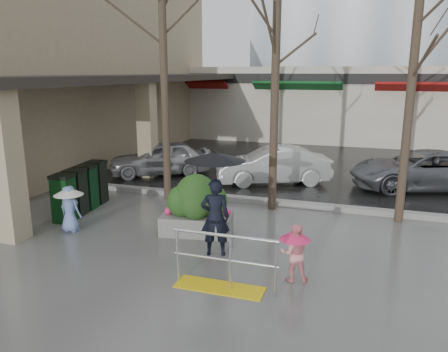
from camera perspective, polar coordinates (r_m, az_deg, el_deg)
The scene contains 20 objects.
ground at distance 9.43m, azimuth -5.77°, elevation -9.93°, with size 120.00×120.00×0.00m, color #51514F.
street_asphalt at distance 30.33m, azimuth 11.48°, elevation 6.12°, with size 120.00×36.00×0.01m, color black.
curb at distance 12.94m, azimuth 1.45°, elevation -2.97°, with size 120.00×0.30×0.15m, color gray.
near_building at distance 20.27m, azimuth -20.64°, elevation 13.37°, with size 6.00×18.00×8.00m, color tan.
canopy_slab at distance 17.97m, azimuth -9.76°, elevation 12.92°, with size 2.80×18.00×0.25m, color #2D2823.
pillar_front at distance 10.71m, azimuth -26.60°, elevation 1.34°, with size 0.55×0.55×3.50m, color tan.
pillar_back at distance 15.90m, azimuth -9.99°, elevation 6.08°, with size 0.55×0.55×3.50m, color tan.
storefront_row at distance 25.95m, azimuth 15.00°, elevation 9.20°, with size 34.00×6.74×4.00m.
handrail at distance 7.80m, azimuth -0.16°, elevation -12.02°, with size 1.90×0.50×1.03m.
tree_west at distance 12.85m, azimuth -8.05°, elevation 19.36°, with size 3.20×3.20×6.80m.
tree_midwest at distance 11.82m, azimuth 6.95°, elevation 20.65°, with size 3.20×3.20×7.00m.
tree_mideast at distance 11.57m, azimuth 23.97°, elevation 17.94°, with size 3.20×3.20×6.50m.
woman at distance 8.85m, azimuth -1.17°, elevation -2.15°, with size 1.24×1.24×2.23m.
child_pink at distance 8.09m, azimuth 9.19°, elevation -9.43°, with size 0.62×0.57×1.09m.
child_blue at distance 10.99m, azimuth -19.55°, elevation -3.45°, with size 0.70×0.70×1.13m.
planter at distance 10.25m, azimuth -3.55°, elevation -3.86°, with size 1.77×1.10×1.44m.
news_boxes at distance 12.49m, azimuth -18.12°, elevation -1.68°, with size 0.73×2.25×1.23m.
car_a at distance 16.31m, azimuth -8.31°, elevation 2.34°, with size 1.49×3.70×1.26m, color #A4A4A8.
car_b at distance 14.95m, azimuth 6.43°, elevation 1.39°, with size 1.33×3.82×1.26m, color silver.
car_c at distance 15.58m, azimuth 24.44°, elevation 0.74°, with size 2.09×4.53×1.26m, color slate.
Camera 1 is at (3.60, -7.88, 3.73)m, focal length 35.00 mm.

